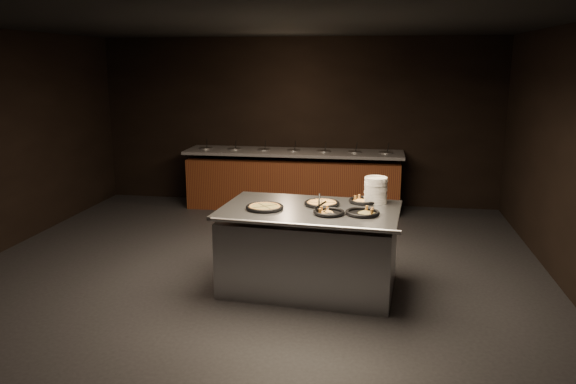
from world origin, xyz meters
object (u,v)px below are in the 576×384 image
Objects in this scene: plate_stack at (376,190)px; pan_cheese_whole at (322,203)px; pan_veggie_whole at (265,207)px; serving_counter at (309,250)px.

plate_stack reaches higher than pan_cheese_whole.
pan_cheese_whole is at bearing -160.17° from plate_stack.
pan_veggie_whole is 1.04× the size of pan_cheese_whole.
pan_veggie_whole is (-1.18, -0.48, -0.12)m from plate_stack.
plate_stack is at bearing 19.83° from pan_cheese_whole.
pan_cheese_whole is at bearing 59.50° from serving_counter.
serving_counter is 0.54m from pan_cheese_whole.
plate_stack is 0.73× the size of pan_cheese_whole.
pan_veggie_whole is (-0.48, -0.11, 0.50)m from serving_counter.
pan_cheese_whole reaches higher than serving_counter.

